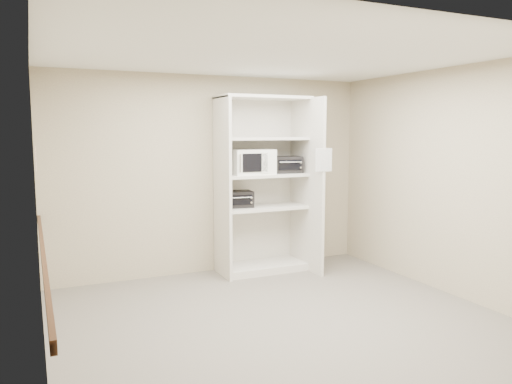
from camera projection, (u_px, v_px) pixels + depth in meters
name	position (u px, v px, depth m)	size (l,w,h in m)	color
floor	(278.00, 318.00, 5.23)	(4.50, 4.00, 0.01)	#625E53
ceiling	(279.00, 54.00, 4.91)	(4.50, 4.00, 0.01)	white
wall_back	(213.00, 175.00, 6.88)	(4.50, 0.02, 2.70)	#BCB48E
wall_front	(417.00, 223.00, 3.26)	(4.50, 0.02, 2.70)	#BCB48E
wall_left	(38.00, 203.00, 4.15)	(0.02, 4.00, 2.70)	#BCB48E
wall_right	(445.00, 181.00, 5.99)	(0.02, 4.00, 2.70)	#BCB48E
shelving_unit	(266.00, 191.00, 6.91)	(1.24, 0.92, 2.42)	silver
microwave	(252.00, 162.00, 6.75)	(0.56, 0.43, 0.34)	white
toaster_oven_upper	(286.00, 165.00, 6.96)	(0.40, 0.30, 0.23)	black
toaster_oven_lower	(238.00, 199.00, 6.80)	(0.39, 0.30, 0.22)	black
paper_sign	(324.00, 160.00, 6.51)	(0.23, 0.01, 0.30)	white
chair_rail	(43.00, 256.00, 4.21)	(0.04, 3.98, 0.08)	#302012
wall_poster	(36.00, 159.00, 4.93)	(0.01, 0.17, 0.24)	white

